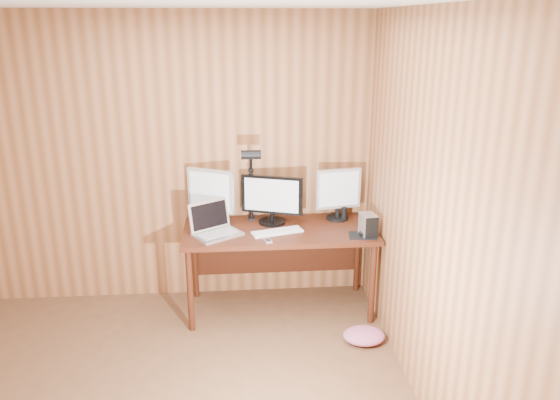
{
  "coord_description": "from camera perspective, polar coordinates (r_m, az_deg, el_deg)",
  "views": [
    {
      "loc": [
        0.59,
        -2.61,
        2.41
      ],
      "look_at": [
        0.93,
        1.58,
        1.02
      ],
      "focal_mm": 35.0,
      "sensor_mm": 36.0,
      "label": 1
    }
  ],
  "objects": [
    {
      "name": "monitor_center",
      "position": [
        4.63,
        -0.85,
        0.11
      ],
      "size": [
        0.52,
        0.23,
        0.42
      ],
      "rotation": [
        0.0,
        0.0,
        -0.32
      ],
      "color": "black",
      "rests_on": "desk"
    },
    {
      "name": "monitor_right",
      "position": [
        4.73,
        6.09,
        0.79
      ],
      "size": [
        0.4,
        0.19,
        0.45
      ],
      "rotation": [
        0.0,
        0.0,
        0.17
      ],
      "color": "black",
      "rests_on": "desk"
    },
    {
      "name": "room_shell",
      "position": [
        2.91,
        -16.01,
        -5.87
      ],
      "size": [
        4.0,
        4.0,
        4.0
      ],
      "color": "brown",
      "rests_on": "ground"
    },
    {
      "name": "desk_lamp",
      "position": [
        4.55,
        -3.03,
        2.67
      ],
      "size": [
        0.16,
        0.23,
        0.7
      ],
      "rotation": [
        0.0,
        0.0,
        -0.14
      ],
      "color": "black",
      "rests_on": "desk"
    },
    {
      "name": "mouse",
      "position": [
        4.46,
        8.65,
        -3.46
      ],
      "size": [
        0.08,
        0.11,
        0.04
      ],
      "primitive_type": "ellipsoid",
      "rotation": [
        0.0,
        0.0,
        -0.18
      ],
      "color": "black",
      "rests_on": "mousepad"
    },
    {
      "name": "speaker",
      "position": [
        4.77,
        6.71,
        -1.44
      ],
      "size": [
        0.05,
        0.05,
        0.12
      ],
      "primitive_type": "cylinder",
      "color": "black",
      "rests_on": "desk"
    },
    {
      "name": "fabric_pile",
      "position": [
        4.46,
        8.77,
        -13.84
      ],
      "size": [
        0.36,
        0.3,
        0.11
      ],
      "primitive_type": null,
      "rotation": [
        0.0,
        0.0,
        0.1
      ],
      "color": "#B6587F",
      "rests_on": "floor"
    },
    {
      "name": "desk",
      "position": [
        4.68,
        -0.12,
        -4.09
      ],
      "size": [
        1.6,
        0.7,
        0.75
      ],
      "color": "#3F1A0D",
      "rests_on": "floor"
    },
    {
      "name": "phone",
      "position": [
        4.31,
        -1.28,
        -4.27
      ],
      "size": [
        0.07,
        0.11,
        0.01
      ],
      "rotation": [
        0.0,
        0.0,
        0.21
      ],
      "color": "silver",
      "rests_on": "desk"
    },
    {
      "name": "keyboard",
      "position": [
        4.47,
        -0.29,
        -3.33
      ],
      "size": [
        0.44,
        0.24,
        0.02
      ],
      "rotation": [
        0.0,
        0.0,
        0.29
      ],
      "color": "silver",
      "rests_on": "desk"
    },
    {
      "name": "hard_drive",
      "position": [
        4.46,
        9.2,
        -2.58
      ],
      "size": [
        0.13,
        0.18,
        0.18
      ],
      "rotation": [
        0.0,
        0.0,
        0.15
      ],
      "color": "silver",
      "rests_on": "desk"
    },
    {
      "name": "mousepad",
      "position": [
        4.47,
        8.64,
        -3.7
      ],
      "size": [
        0.24,
        0.21,
        0.0
      ],
      "primitive_type": "cube",
      "rotation": [
        0.0,
        0.0,
        -0.15
      ],
      "color": "black",
      "rests_on": "desk"
    },
    {
      "name": "monitor_left",
      "position": [
        4.65,
        -7.26,
        0.58
      ],
      "size": [
        0.39,
        0.22,
        0.47
      ],
      "rotation": [
        0.0,
        0.0,
        -0.47
      ],
      "color": "black",
      "rests_on": "desk"
    },
    {
      "name": "laptop",
      "position": [
        4.47,
        -6.9,
        -2.75
      ],
      "size": [
        0.46,
        0.43,
        0.26
      ],
      "rotation": [
        0.0,
        0.0,
        0.57
      ],
      "color": "silver",
      "rests_on": "desk"
    }
  ]
}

